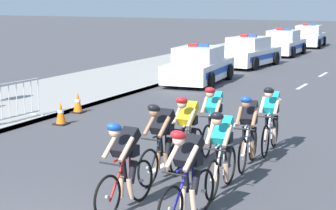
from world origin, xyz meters
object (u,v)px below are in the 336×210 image
at_px(police_car_second, 249,53).
at_px(traffic_cone_near, 61,113).
at_px(cyclist_seventh, 213,118).
at_px(police_car_third, 284,44).
at_px(crowd_barrier_rear, 9,103).
at_px(cyclist_fourth, 221,150).
at_px(cyclist_fifth, 187,131).
at_px(cyclist_lead, 124,164).
at_px(cyclist_sixth, 248,130).
at_px(cyclist_eighth, 270,118).
at_px(police_car_nearest, 199,66).
at_px(cyclist_second, 187,174).
at_px(cyclist_third, 161,140).
at_px(police_car_furthest, 309,37).
at_px(traffic_cone_mid, 78,103).

relative_size(police_car_second, traffic_cone_near, 7.09).
bearing_deg(cyclist_seventh, traffic_cone_near, 169.66).
distance_m(police_car_third, crowd_barrier_rear, 22.69).
xyz_separation_m(cyclist_fourth, cyclist_fifth, (-1.18, 1.13, 0.00)).
height_order(police_car_second, traffic_cone_near, police_car_second).
xyz_separation_m(cyclist_lead, cyclist_fourth, (1.10, 1.54, 0.00)).
bearing_deg(cyclist_fifth, cyclist_sixth, 29.38).
distance_m(cyclist_eighth, police_car_second, 16.69).
xyz_separation_m(cyclist_seventh, police_car_nearest, (-4.53, 9.86, -0.11)).
xyz_separation_m(cyclist_lead, crowd_barrier_rear, (-6.02, 4.21, -0.14)).
xyz_separation_m(cyclist_lead, cyclist_second, (1.14, -0.04, 0.00)).
xyz_separation_m(cyclist_third, cyclist_sixth, (1.20, 1.58, 0.00)).
height_order(cyclist_seventh, traffic_cone_near, cyclist_seventh).
distance_m(cyclist_second, cyclist_fifth, 2.98).
relative_size(cyclist_lead, traffic_cone_near, 2.69).
height_order(cyclist_fourth, cyclist_sixth, same).
relative_size(cyclist_third, cyclist_fourth, 1.00).
bearing_deg(cyclist_fifth, cyclist_second, -65.78).
bearing_deg(cyclist_eighth, police_car_furthest, 101.19).
relative_size(cyclist_seventh, cyclist_eighth, 1.00).
bearing_deg(cyclist_seventh, crowd_barrier_rear, 178.95).
distance_m(cyclist_third, police_car_second, 19.15).
xyz_separation_m(cyclist_lead, police_car_second, (-4.61, 20.34, -0.11)).
distance_m(cyclist_fifth, police_car_second, 18.24).
bearing_deg(cyclist_second, police_car_second, 105.76).
bearing_deg(cyclist_fifth, police_car_third, 100.61).
height_order(cyclist_fourth, cyclist_seventh, same).
height_order(cyclist_fifth, police_car_nearest, police_car_nearest).
xyz_separation_m(cyclist_sixth, traffic_cone_mid, (-6.47, 3.32, -0.48)).
bearing_deg(cyclist_fifth, traffic_cone_near, 154.35).
bearing_deg(police_car_third, traffic_cone_near, -90.77).
relative_size(police_car_nearest, police_car_second, 1.00).
xyz_separation_m(cyclist_second, cyclist_fourth, (-0.04, 1.58, 0.00)).
height_order(cyclist_second, cyclist_sixth, same).
relative_size(cyclist_sixth, police_car_third, 0.39).
relative_size(cyclist_sixth, police_car_second, 0.38).
xyz_separation_m(cyclist_sixth, police_car_nearest, (-5.63, 10.67, -0.11)).
bearing_deg(traffic_cone_mid, cyclist_sixth, -27.14).
xyz_separation_m(cyclist_third, police_car_second, (-4.43, 18.63, -0.11)).
relative_size(cyclist_second, cyclist_fifth, 1.00).
distance_m(cyclist_lead, cyclist_seventh, 4.11).
distance_m(police_car_nearest, police_car_furthest, 19.48).
xyz_separation_m(cyclist_second, cyclist_eighth, (-0.05, 4.69, 0.00)).
bearing_deg(cyclist_fifth, police_car_furthest, 98.37).
bearing_deg(traffic_cone_mid, cyclist_third, -42.87).
bearing_deg(cyclist_third, police_car_third, 99.99).
distance_m(cyclist_seventh, traffic_cone_mid, 5.95).
bearing_deg(cyclist_lead, cyclist_sixth, 72.75).
distance_m(cyclist_lead, traffic_cone_mid, 8.58).
distance_m(cyclist_fifth, police_car_furthest, 31.11).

